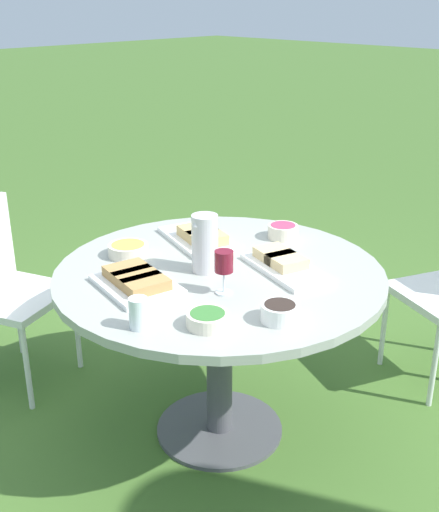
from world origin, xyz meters
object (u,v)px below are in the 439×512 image
object	(u,v)px
dining_table	(220,296)
chair_near_right	(1,280)
wine_glass	(224,263)
water_pitcher	(205,243)
handbag	(291,292)

from	to	relation	value
dining_table	chair_near_right	world-z (taller)	chair_near_right
chair_near_right	wine_glass	bearing A→B (deg)	102.82
dining_table	water_pitcher	size ratio (longest dim) A/B	5.67
water_pitcher	handbag	size ratio (longest dim) A/B	0.63
handbag	chair_near_right	bearing A→B (deg)	-20.05
dining_table	wine_glass	size ratio (longest dim) A/B	7.89
chair_near_right	water_pitcher	xyz separation A→B (m)	(-0.37, 1.02, 0.37)
dining_table	wine_glass	bearing A→B (deg)	48.97
dining_table	water_pitcher	xyz separation A→B (m)	(0.05, -0.04, 0.23)
wine_glass	handbag	xyz separation A→B (m)	(-1.25, -0.66, -0.76)
dining_table	handbag	world-z (taller)	dining_table
water_pitcher	dining_table	bearing A→B (deg)	141.75
chair_near_right	wine_glass	world-z (taller)	wine_glass
water_pitcher	wine_glass	size ratio (longest dim) A/B	1.39
chair_near_right	water_pitcher	size ratio (longest dim) A/B	3.83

